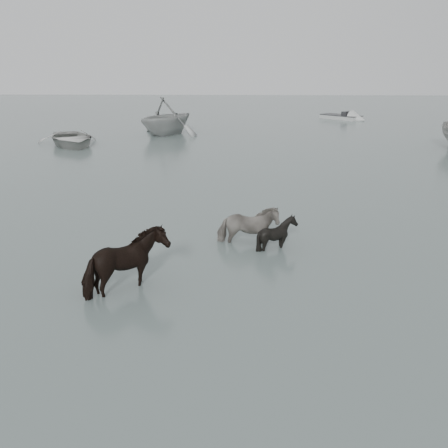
{
  "coord_description": "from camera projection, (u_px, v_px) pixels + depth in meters",
  "views": [
    {
      "loc": [
        0.45,
        -11.64,
        5.13
      ],
      "look_at": [
        0.09,
        0.97,
        1.0
      ],
      "focal_mm": 40.0,
      "sensor_mm": 36.0,
      "label": 1
    }
  ],
  "objects": [
    {
      "name": "ground",
      "position": [
        219.0,
        273.0,
        12.66
      ],
      "size": [
        140.0,
        140.0,
        0.0
      ],
      "primitive_type": "plane",
      "color": "#495753",
      "rests_on": "ground"
    },
    {
      "name": "pony_pinto",
      "position": [
        248.0,
        219.0,
        14.47
      ],
      "size": [
        1.83,
        0.86,
        1.53
      ],
      "primitive_type": "imported",
      "rotation": [
        0.0,
        0.0,
        1.55
      ],
      "color": "black",
      "rests_on": "ground"
    },
    {
      "name": "rowboat_lead",
      "position": [
        71.0,
        137.0,
        31.71
      ],
      "size": [
        5.73,
        6.38,
        1.09
      ],
      "primitive_type": "imported",
      "rotation": [
        0.0,
        0.0,
        0.48
      ],
      "color": "#B6B6B1",
      "rests_on": "ground"
    },
    {
      "name": "skiff_mid",
      "position": [
        341.0,
        115.0,
        46.11
      ],
      "size": [
        4.73,
        4.83,
        0.75
      ],
      "primitive_type": null,
      "rotation": [
        0.0,
        0.0,
        -0.81
      ],
      "color": "#AEB1AE",
      "rests_on": "ground"
    },
    {
      "name": "pony_black",
      "position": [
        277.0,
        228.0,
        14.21
      ],
      "size": [
        1.27,
        1.18,
        1.18
      ],
      "primitive_type": "imported",
      "rotation": [
        0.0,
        0.0,
        1.33
      ],
      "color": "black",
      "rests_on": "ground"
    },
    {
      "name": "pony_dark",
      "position": [
        127.0,
        258.0,
        11.39
      ],
      "size": [
        1.98,
        2.12,
        1.71
      ],
      "primitive_type": "imported",
      "rotation": [
        0.0,
        0.0,
        1.18
      ],
      "color": "black",
      "rests_on": "ground"
    },
    {
      "name": "rowboat_trail",
      "position": [
        167.0,
        115.0,
        36.12
      ],
      "size": [
        6.8,
        7.02,
        2.83
      ],
      "primitive_type": "imported",
      "rotation": [
        0.0,
        0.0,
        2.57
      ],
      "color": "#A7A9A7",
      "rests_on": "ground"
    }
  ]
}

